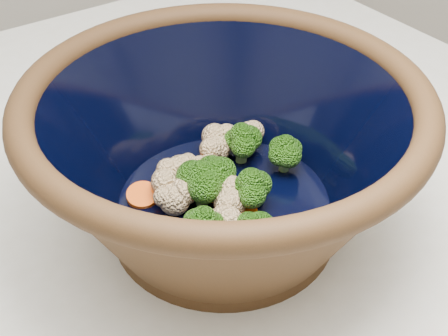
% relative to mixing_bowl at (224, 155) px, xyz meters
% --- Properties ---
extents(mixing_bowl, '(0.41, 0.41, 0.17)m').
position_rel_mixing_bowl_xyz_m(mixing_bowl, '(0.00, 0.00, 0.00)').
color(mixing_bowl, black).
rests_on(mixing_bowl, counter).
extents(vegetable_pile, '(0.18, 0.17, 0.05)m').
position_rel_mixing_bowl_xyz_m(vegetable_pile, '(-0.00, 0.01, -0.03)').
color(vegetable_pile, '#608442').
rests_on(vegetable_pile, mixing_bowl).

